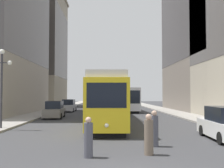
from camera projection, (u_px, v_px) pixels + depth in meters
The scene contains 12 objects.
sidewalk_left at pixel (59, 109), 47.32m from camera, with size 3.05×120.00×0.15m, color gray.
sidewalk_right at pixel (158, 108), 47.76m from camera, with size 3.05×120.00×0.15m, color gray.
streetcar at pixel (108, 99), 21.43m from camera, with size 2.91×13.59×3.89m.
transit_bus at pixel (127, 98), 40.26m from camera, with size 2.75×11.06×3.45m.
parked_car_left_near at pixel (69, 106), 39.76m from camera, with size 1.95×4.75×1.82m.
parked_car_left_mid at pixel (55, 110), 28.72m from camera, with size 2.03×4.90×1.82m.
pedestrian_crossing_near at pixel (149, 136), 11.01m from camera, with size 0.38×0.38×1.68m.
pedestrian_crossing_far at pixel (88, 139), 10.54m from camera, with size 0.36×0.36×1.59m.
pedestrian_on_sidewalk at pixel (154, 130), 12.80m from camera, with size 0.38×0.38×1.72m.
lamp_post_left_near at pixel (2, 76), 18.97m from camera, with size 1.41×0.36×5.57m.
building_left_corner at pixel (31, 47), 60.31m from camera, with size 14.62×17.82×25.81m.
building_right_midblock at pixel (219, 8), 40.86m from camera, with size 13.43×23.21×30.52m.
Camera 1 is at (-0.58, -7.68, 2.45)m, focal length 43.02 mm.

